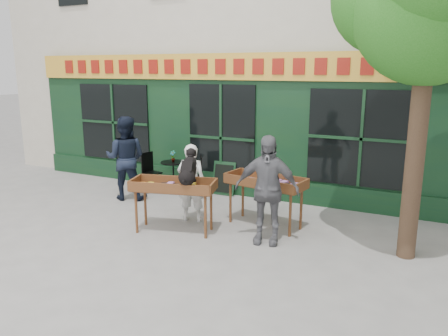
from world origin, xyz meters
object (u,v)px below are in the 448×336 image
Objects in this scene: woman at (191,183)px; bistro_table at (173,171)px; dog at (188,166)px; man_right at (267,190)px; man_left at (126,158)px; book_cart_center at (173,189)px; book_cart_right at (265,184)px.

woman is 2.11m from bistro_table.
dog is 1.43m from man_right.
dog is 2.83m from man_left.
woman is (-0.35, 0.70, -0.52)m from dog.
book_cart_center is 2.63m from bistro_table.
man_right reaches higher than book_cart_right.
book_cart_center is at bearing 178.52° from man_right.
book_cart_center is at bearing -57.48° from bistro_table.
man_left is (-2.11, 1.31, 0.14)m from book_cart_center.
book_cart_right is (1.40, 0.36, 0.05)m from woman.
bistro_table is at bearing 113.72° from dog.
man_right is at bearing -58.30° from book_cart_right.
man_left is (-3.81, 1.05, 0.01)m from man_right.
book_cart_center is 0.59m from dog.
man_left reaches higher than man_right.
dog is 2.96m from bistro_table.
woman is 0.81× the size of man_left.
book_cart_right is 0.83× the size of man_left.
book_cart_center is at bearing -134.43° from book_cart_right.
book_cart_center is 0.65m from woman.
bistro_table is (-1.41, 2.21, -0.28)m from book_cart_center.
man_left is at bearing 134.00° from book_cart_center.
woman is 2.04× the size of bistro_table.
woman is at bearing 156.97° from man_right.
man_left reaches higher than woman.
man_right is at bearing -32.06° from bistro_table.
man_right is at bearing 152.89° from woman.
bistro_table is (-2.81, 1.20, -0.28)m from book_cart_right.
bistro_table is 1.21m from man_left.
book_cart_center is 0.85× the size of man_right.
dog reaches higher than book_cart_right.
book_cart_center is at bearing 126.79° from man_left.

